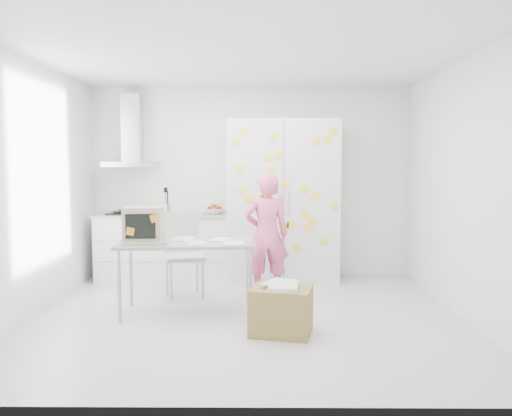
{
  "coord_description": "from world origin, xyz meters",
  "views": [
    {
      "loc": [
        0.14,
        -5.16,
        1.6
      ],
      "look_at": [
        0.09,
        0.74,
        1.08
      ],
      "focal_mm": 35.0,
      "sensor_mm": 36.0,
      "label": 1
    }
  ],
  "objects_px": {
    "desk": "(160,233)",
    "chair": "(183,249)",
    "person": "(267,235)",
    "cardboard_box": "(281,310)"
  },
  "relations": [
    {
      "from": "desk",
      "to": "chair",
      "type": "relative_size",
      "value": 1.46
    },
    {
      "from": "desk",
      "to": "chair",
      "type": "distance_m",
      "value": 0.77
    },
    {
      "from": "chair",
      "to": "cardboard_box",
      "type": "distance_m",
      "value": 1.82
    },
    {
      "from": "cardboard_box",
      "to": "chair",
      "type": "bearing_deg",
      "value": 129.63
    },
    {
      "from": "person",
      "to": "desk",
      "type": "distance_m",
      "value": 1.37
    },
    {
      "from": "person",
      "to": "desk",
      "type": "relative_size",
      "value": 1.01
    },
    {
      "from": "chair",
      "to": "cardboard_box",
      "type": "relative_size",
      "value": 1.6
    },
    {
      "from": "desk",
      "to": "cardboard_box",
      "type": "height_order",
      "value": "desk"
    },
    {
      "from": "desk",
      "to": "chair",
      "type": "height_order",
      "value": "desk"
    },
    {
      "from": "person",
      "to": "cardboard_box",
      "type": "relative_size",
      "value": 2.34
    }
  ]
}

